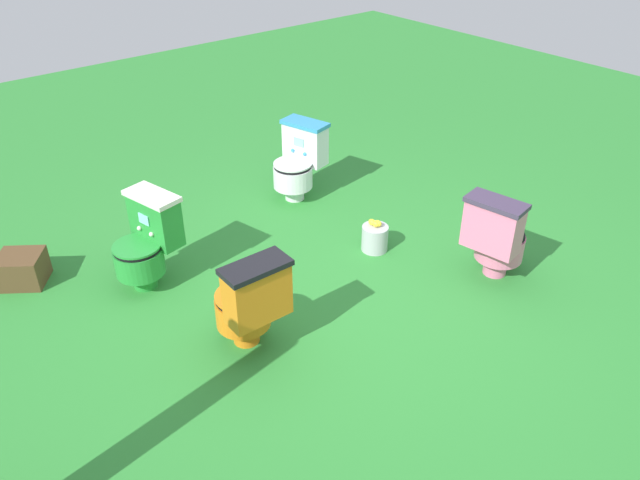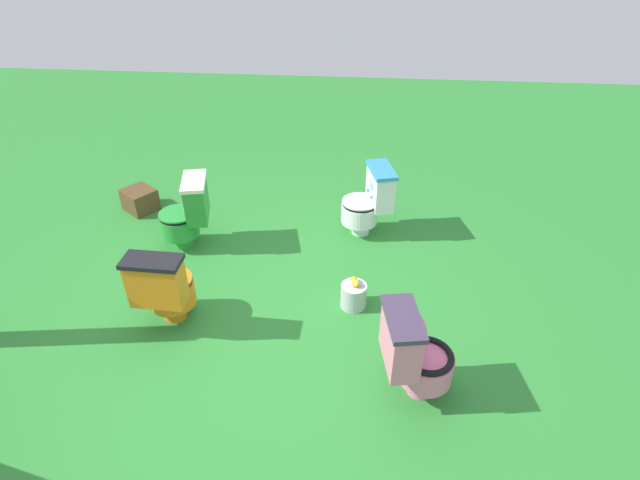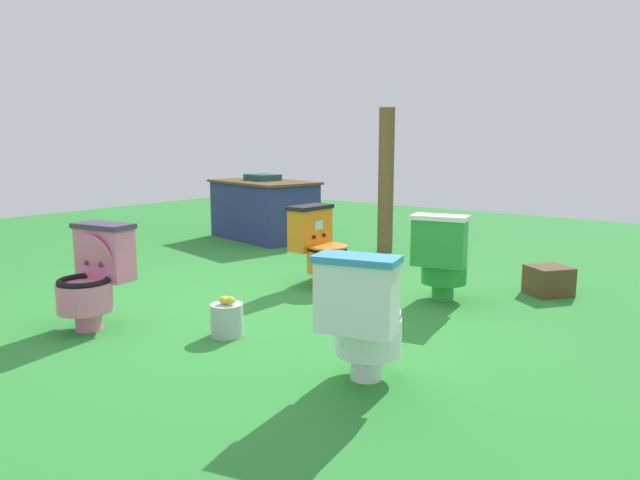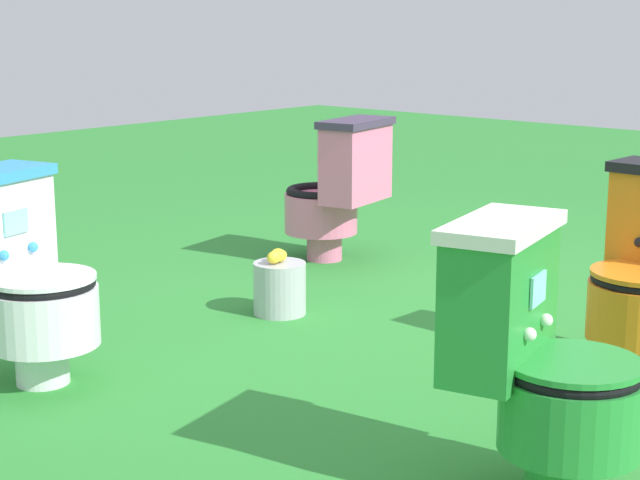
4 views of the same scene
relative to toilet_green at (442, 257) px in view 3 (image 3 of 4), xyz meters
The scene contains 9 objects.
ground 1.54m from the toilet_green, 140.33° to the right, with size 14.00×14.00×0.00m, color #2D8433.
toilet_green is the anchor object (origin of this frame).
toilet_orange 1.12m from the toilet_green, behind, with size 0.50×0.44×0.73m.
toilet_white 1.79m from the toilet_green, 77.33° to the right, with size 0.51×0.58×0.73m.
toilet_pink 2.64m from the toilet_green, 128.23° to the right, with size 0.48×0.55×0.73m.
vendor_table 3.58m from the toilet_green, 156.38° to the left, with size 1.61×1.15×0.85m.
wooden_post 2.22m from the toilet_green, 133.39° to the left, with size 0.18×0.18×1.67m, color brown.
small_crate 1.02m from the toilet_green, 50.90° to the left, with size 0.30×0.33×0.24m, color brown.
lemon_bucket 1.84m from the toilet_green, 114.91° to the right, with size 0.22×0.22×0.28m.
Camera 3 is at (3.22, -3.35, 1.31)m, focal length 33.23 mm.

